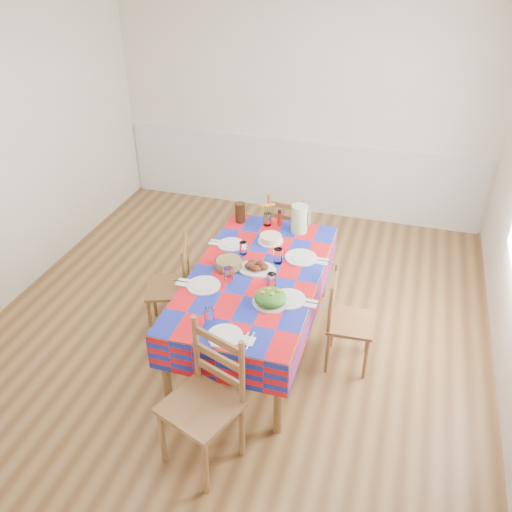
{
  "coord_description": "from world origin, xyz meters",
  "views": [
    {
      "loc": [
        1.29,
        -3.65,
        3.23
      ],
      "look_at": [
        0.22,
        -0.09,
        0.88
      ],
      "focal_mm": 38.0,
      "sensor_mm": 36.0,
      "label": 1
    }
  ],
  "objects_px": {
    "green_pitcher": "(299,219)",
    "chair_right": "(346,322)",
    "dining_table": "(256,282)",
    "tea_pitcher": "(240,212)",
    "chair_near": "(205,402)",
    "chair_far": "(289,234)",
    "meat_platter": "(256,267)",
    "chair_left": "(173,287)"
  },
  "relations": [
    {
      "from": "meat_platter",
      "to": "chair_left",
      "type": "bearing_deg",
      "value": -177.0
    },
    {
      "from": "dining_table",
      "to": "chair_left",
      "type": "relative_size",
      "value": 2.14
    },
    {
      "from": "chair_near",
      "to": "chair_left",
      "type": "height_order",
      "value": "chair_near"
    },
    {
      "from": "chair_near",
      "to": "chair_left",
      "type": "relative_size",
      "value": 1.16
    },
    {
      "from": "dining_table",
      "to": "chair_right",
      "type": "xyz_separation_m",
      "value": [
        0.77,
        -0.0,
        -0.24
      ]
    },
    {
      "from": "tea_pitcher",
      "to": "chair_left",
      "type": "bearing_deg",
      "value": -115.39
    },
    {
      "from": "tea_pitcher",
      "to": "chair_left",
      "type": "relative_size",
      "value": 0.21
    },
    {
      "from": "dining_table",
      "to": "tea_pitcher",
      "type": "relative_size",
      "value": 10.01
    },
    {
      "from": "meat_platter",
      "to": "chair_right",
      "type": "xyz_separation_m",
      "value": [
        0.78,
        -0.06,
        -0.35
      ]
    },
    {
      "from": "chair_left",
      "to": "tea_pitcher",
      "type": "bearing_deg",
      "value": 134.4
    },
    {
      "from": "green_pitcher",
      "to": "chair_near",
      "type": "bearing_deg",
      "value": -94.73
    },
    {
      "from": "dining_table",
      "to": "chair_far",
      "type": "bearing_deg",
      "value": 90.26
    },
    {
      "from": "dining_table",
      "to": "chair_far",
      "type": "relative_size",
      "value": 2.09
    },
    {
      "from": "meat_platter",
      "to": "green_pitcher",
      "type": "bearing_deg",
      "value": 75.25
    },
    {
      "from": "green_pitcher",
      "to": "chair_left",
      "type": "xyz_separation_m",
      "value": [
        -0.95,
        -0.77,
        -0.44
      ]
    },
    {
      "from": "green_pitcher",
      "to": "meat_platter",
      "type": "bearing_deg",
      "value": -104.75
    },
    {
      "from": "dining_table",
      "to": "chair_near",
      "type": "bearing_deg",
      "value": -89.2
    },
    {
      "from": "chair_far",
      "to": "chair_right",
      "type": "relative_size",
      "value": 1.06
    },
    {
      "from": "dining_table",
      "to": "chair_near",
      "type": "height_order",
      "value": "chair_near"
    },
    {
      "from": "tea_pitcher",
      "to": "chair_far",
      "type": "relative_size",
      "value": 0.21
    },
    {
      "from": "chair_near",
      "to": "chair_right",
      "type": "height_order",
      "value": "chair_near"
    },
    {
      "from": "dining_table",
      "to": "chair_left",
      "type": "bearing_deg",
      "value": 178.94
    },
    {
      "from": "green_pitcher",
      "to": "chair_right",
      "type": "bearing_deg",
      "value": -53.16
    },
    {
      "from": "chair_right",
      "to": "chair_far",
      "type": "bearing_deg",
      "value": 29.46
    },
    {
      "from": "chair_near",
      "to": "chair_right",
      "type": "distance_m",
      "value": 1.43
    },
    {
      "from": "chair_near",
      "to": "green_pitcher",
      "type": "bearing_deg",
      "value": 106.0
    },
    {
      "from": "green_pitcher",
      "to": "chair_far",
      "type": "xyz_separation_m",
      "value": [
        -0.19,
        0.43,
        -0.43
      ]
    },
    {
      "from": "dining_table",
      "to": "tea_pitcher",
      "type": "height_order",
      "value": "tea_pitcher"
    },
    {
      "from": "green_pitcher",
      "to": "tea_pitcher",
      "type": "bearing_deg",
      "value": 177.87
    },
    {
      "from": "chair_near",
      "to": "chair_right",
      "type": "relative_size",
      "value": 1.2
    },
    {
      "from": "tea_pitcher",
      "to": "chair_right",
      "type": "relative_size",
      "value": 0.22
    },
    {
      "from": "tea_pitcher",
      "to": "chair_far",
      "type": "bearing_deg",
      "value": 46.23
    },
    {
      "from": "tea_pitcher",
      "to": "chair_left",
      "type": "height_order",
      "value": "tea_pitcher"
    },
    {
      "from": "tea_pitcher",
      "to": "chair_right",
      "type": "xyz_separation_m",
      "value": [
        1.17,
        -0.81,
        -0.42
      ]
    },
    {
      "from": "meat_platter",
      "to": "dining_table",
      "type": "bearing_deg",
      "value": -79.37
    },
    {
      "from": "green_pitcher",
      "to": "chair_near",
      "type": "distance_m",
      "value": 2.03
    },
    {
      "from": "chair_right",
      "to": "chair_near",
      "type": "bearing_deg",
      "value": 144.95
    },
    {
      "from": "dining_table",
      "to": "green_pitcher",
      "type": "height_order",
      "value": "green_pitcher"
    },
    {
      "from": "meat_platter",
      "to": "chair_far",
      "type": "height_order",
      "value": "chair_far"
    },
    {
      "from": "chair_near",
      "to": "meat_platter",
      "type": "bearing_deg",
      "value": 111.96
    },
    {
      "from": "meat_platter",
      "to": "tea_pitcher",
      "type": "bearing_deg",
      "value": 117.2
    },
    {
      "from": "chair_far",
      "to": "chair_left",
      "type": "bearing_deg",
      "value": 64.72
    }
  ]
}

